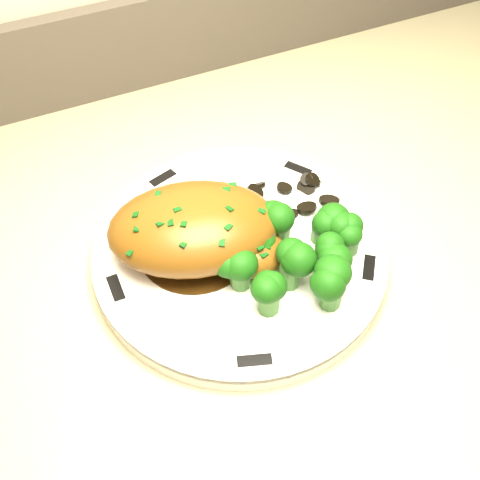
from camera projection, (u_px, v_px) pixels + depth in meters
name	position (u px, v px, depth m)	size (l,w,h in m)	color
counter	(245.00, 419.00, 0.96)	(2.03, 0.67, 1.00)	brown
plate	(240.00, 252.00, 0.61)	(0.30, 0.30, 0.02)	white
rim_accent_0	(298.00, 169.00, 0.67)	(0.03, 0.01, 0.00)	black
rim_accent_1	(163.00, 178.00, 0.66)	(0.03, 0.01, 0.00)	black
rim_accent_2	(116.00, 288.00, 0.57)	(0.03, 0.01, 0.00)	black
rim_accent_3	(254.00, 361.00, 0.52)	(0.03, 0.01, 0.00)	black
rim_accent_4	(369.00, 268.00, 0.59)	(0.03, 0.01, 0.00)	black
gravy_pool	(195.00, 249.00, 0.60)	(0.11, 0.11, 0.00)	#331E09
chicken_breast	(199.00, 231.00, 0.58)	(0.19, 0.15, 0.06)	brown
mushroom_pile	(284.00, 199.00, 0.64)	(0.08, 0.06, 0.02)	black
broccoli_florets	(297.00, 254.00, 0.56)	(0.14, 0.12, 0.05)	#447F35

